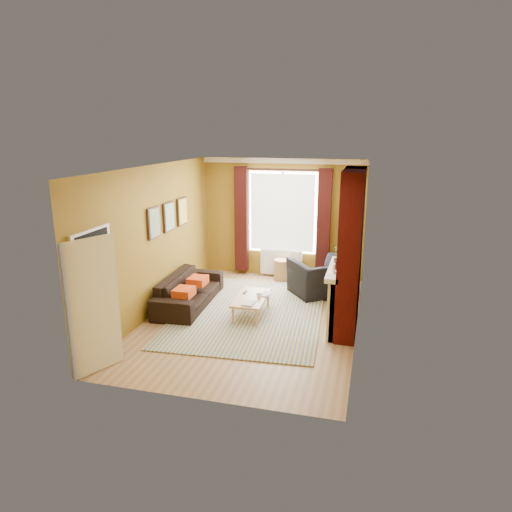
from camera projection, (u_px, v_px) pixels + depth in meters
name	position (u px, v px, depth m)	size (l,w,h in m)	color
ground	(253.00, 319.00, 8.54)	(5.50, 5.50, 0.00)	olive
room_walls	(290.00, 246.00, 8.27)	(3.82, 5.54, 2.83)	olive
striped_rug	(250.00, 312.00, 8.82)	(2.98, 3.97, 0.02)	#33648E
sofa	(189.00, 290.00, 9.15)	(2.11, 0.83, 0.62)	black
armchair	(321.00, 278.00, 9.69)	(1.18, 1.03, 0.77)	black
coffee_table	(251.00, 299.00, 8.61)	(0.58, 1.12, 0.37)	tan
wicker_stool	(282.00, 270.00, 10.69)	(0.51, 0.51, 0.50)	#A47547
floor_lamp	(349.00, 224.00, 10.00)	(0.31, 0.31, 1.80)	black
book_a	(243.00, 303.00, 8.28)	(0.20, 0.27, 0.03)	#999999
book_b	(261.00, 293.00, 8.80)	(0.21, 0.29, 0.02)	#999999
mug	(259.00, 296.00, 8.53)	(0.10, 0.10, 0.09)	#999999
tv_remote	(245.00, 292.00, 8.81)	(0.06, 0.15, 0.02)	#262629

